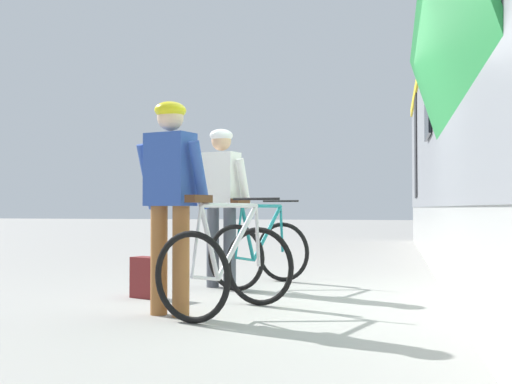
# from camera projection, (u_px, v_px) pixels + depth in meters

# --- Properties ---
(ground_plane) EXTENTS (80.00, 80.00, 0.00)m
(ground_plane) POSITION_uv_depth(u_px,v_px,m) (313.00, 301.00, 5.91)
(ground_plane) COLOR #A09E99
(cyclist_near_in_white) EXTENTS (0.66, 0.42, 1.76)m
(cyclist_near_in_white) POSITION_uv_depth(u_px,v_px,m) (221.00, 193.00, 6.93)
(cyclist_near_in_white) COLOR #4C515B
(cyclist_near_in_white) RESTS_ON ground
(cyclist_far_in_blue) EXTENTS (0.66, 0.41, 1.76)m
(cyclist_far_in_blue) POSITION_uv_depth(u_px,v_px,m) (170.00, 187.00, 5.14)
(cyclist_far_in_blue) COLOR #935B2D
(cyclist_far_in_blue) RESTS_ON ground
(bicycle_near_teal) EXTENTS (1.02, 1.24, 0.99)m
(bicycle_near_teal) POSITION_uv_depth(u_px,v_px,m) (260.00, 250.00, 7.05)
(bicycle_near_teal) COLOR black
(bicycle_near_teal) RESTS_ON ground
(bicycle_far_silver) EXTENTS (1.01, 1.24, 0.99)m
(bicycle_far_silver) POSITION_uv_depth(u_px,v_px,m) (228.00, 266.00, 5.21)
(bicycle_far_silver) COLOR black
(bicycle_far_silver) RESTS_ON ground
(backpack_on_platform) EXTENTS (0.33, 0.27, 0.40)m
(backpack_on_platform) POSITION_uv_depth(u_px,v_px,m) (146.00, 277.00, 6.13)
(backpack_on_platform) COLOR maroon
(backpack_on_platform) RESTS_ON ground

